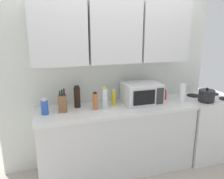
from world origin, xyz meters
TOP-DOWN VIEW (x-y plane):
  - wall_back_with_cabinets at (0.00, -0.06)m, footprint 2.91×0.38m
  - counter_run at (0.00, -0.30)m, footprint 2.04×0.63m
  - stove_range at (1.41, -0.32)m, footprint 0.76×0.64m
  - kettle at (1.24, -0.46)m, footprint 0.21×0.21m
  - microwave at (0.36, -0.27)m, footprint 0.48×0.37m
  - knife_block at (-0.68, -0.26)m, footprint 0.12×0.13m
  - bottle_blue_cleaner at (-0.88, -0.30)m, footprint 0.08×0.08m
  - bottle_spice_jar at (-0.28, -0.31)m, footprint 0.07×0.07m
  - bottle_soy_dark at (-0.48, -0.17)m, footprint 0.08×0.08m
  - bottle_red_sauce at (0.74, -0.19)m, footprint 0.08×0.08m
  - bottle_white_jar at (0.90, -0.39)m, footprint 0.08×0.08m
  - bottle_clear_tall at (-0.16, -0.32)m, footprint 0.07×0.07m
  - bottle_yellow_mustard at (-0.02, -0.22)m, footprint 0.05×0.05m

SIDE VIEW (x-z plane):
  - counter_run at x=0.00m, z-range 0.00..0.90m
  - stove_range at x=1.41m, z-range 0.00..0.91m
  - bottle_red_sauce at x=0.74m, z-range 0.90..1.03m
  - kettle at x=1.24m, z-range 0.89..1.08m
  - bottle_blue_cleaner at x=-0.88m, z-range 0.89..1.09m
  - bottle_yellow_mustard at x=-0.02m, z-range 0.89..1.10m
  - knife_block at x=-0.68m, z-range 0.86..1.15m
  - bottle_spice_jar at x=-0.28m, z-range 0.90..1.12m
  - bottle_white_jar at x=0.90m, z-range 0.90..1.16m
  - bottle_clear_tall at x=-0.16m, z-range 0.89..1.17m
  - bottle_soy_dark at x=-0.48m, z-range 0.90..1.18m
  - microwave at x=0.36m, z-range 0.90..1.18m
  - wall_back_with_cabinets at x=0.00m, z-range 0.27..2.87m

